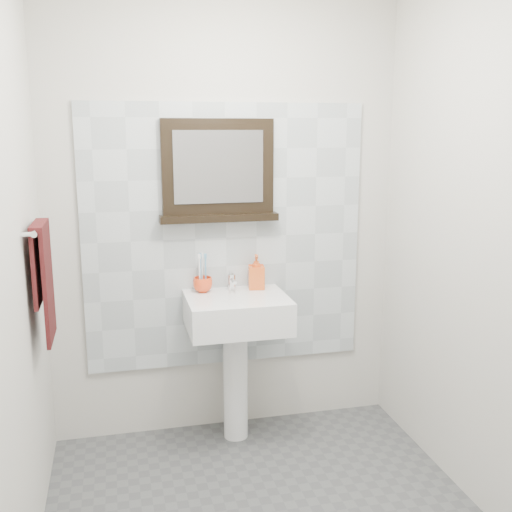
{
  "coord_description": "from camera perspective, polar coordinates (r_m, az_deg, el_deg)",
  "views": [
    {
      "loc": [
        -0.62,
        -2.22,
        1.76
      ],
      "look_at": [
        0.05,
        0.55,
        1.15
      ],
      "focal_mm": 42.0,
      "sensor_mm": 36.0,
      "label": 1
    }
  ],
  "objects": [
    {
      "name": "toothbrush_cup",
      "position": [
        3.37,
        -5.09,
        -2.73
      ],
      "size": [
        0.14,
        0.14,
        0.08
      ],
      "primitive_type": "imported",
      "rotation": [
        0.0,
        0.0,
        0.39
      ],
      "color": "#F9481D",
      "rests_on": "pedestal_sink"
    },
    {
      "name": "splashback",
      "position": [
        3.42,
        -2.89,
        1.79
      ],
      "size": [
        1.6,
        0.02,
        1.5
      ],
      "primitive_type": "cube",
      "color": "#B5BFC4",
      "rests_on": "back_wall"
    },
    {
      "name": "toothbrushes",
      "position": [
        3.35,
        -5.18,
        -1.38
      ],
      "size": [
        0.05,
        0.04,
        0.21
      ],
      "color": "white",
      "rests_on": "toothbrush_cup"
    },
    {
      "name": "left_wall",
      "position": [
        2.31,
        -22.71,
        -1.6
      ],
      "size": [
        0.01,
        2.2,
        2.5
      ],
      "primitive_type": "cube",
      "color": "beige",
      "rests_on": "ground"
    },
    {
      "name": "towel_bar",
      "position": [
        2.85,
        -20.03,
        2.6
      ],
      "size": [
        0.07,
        0.4,
        0.03
      ],
      "color": "silver",
      "rests_on": "left_wall"
    },
    {
      "name": "front_wall",
      "position": [
        1.37,
        14.45,
        -10.0
      ],
      "size": [
        2.0,
        0.01,
        2.5
      ],
      "primitive_type": "cube",
      "color": "beige",
      "rests_on": "ground"
    },
    {
      "name": "pedestal_sink",
      "position": [
        3.34,
        -1.84,
        -6.87
      ],
      "size": [
        0.55,
        0.44,
        0.96
      ],
      "color": "white",
      "rests_on": "ground"
    },
    {
      "name": "right_wall",
      "position": [
        2.79,
        22.18,
        0.67
      ],
      "size": [
        0.01,
        2.2,
        2.5
      ],
      "primitive_type": "cube",
      "color": "beige",
      "rests_on": "ground"
    },
    {
      "name": "hand_towel",
      "position": [
        2.89,
        -19.6,
        -1.5
      ],
      "size": [
        0.06,
        0.3,
        0.55
      ],
      "color": "#340E0F",
      "rests_on": "towel_bar"
    },
    {
      "name": "back_wall",
      "position": [
        3.41,
        -2.94,
        3.47
      ],
      "size": [
        2.0,
        0.01,
        2.5
      ],
      "primitive_type": "cube",
      "color": "beige",
      "rests_on": "ground"
    },
    {
      "name": "framed_mirror",
      "position": [
        3.34,
        -3.64,
        7.9
      ],
      "size": [
        0.66,
        0.11,
        0.56
      ],
      "color": "black",
      "rests_on": "back_wall"
    },
    {
      "name": "soap_dispenser",
      "position": [
        3.41,
        0.03,
        -1.51
      ],
      "size": [
        0.1,
        0.1,
        0.2
      ],
      "primitive_type": "imported",
      "rotation": [
        0.0,
        0.0,
        -0.15
      ],
      "color": "red",
      "rests_on": "pedestal_sink"
    }
  ]
}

